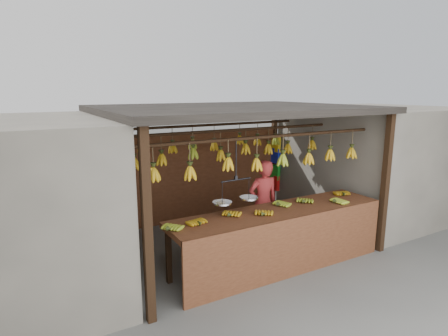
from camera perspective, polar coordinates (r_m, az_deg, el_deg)
ground at (r=6.77m, az=1.28°, el=-11.30°), size 80.00×80.00×0.00m
stall at (r=6.54m, az=-0.12°, el=5.81°), size 4.30×3.30×2.40m
neighbor_right at (r=8.77m, az=21.97°, el=1.08°), size 3.00×3.00×2.30m
counter at (r=5.64m, az=8.99°, el=-8.56°), size 3.62×0.79×0.96m
hanging_bananas at (r=6.30m, az=1.33°, el=2.42°), size 3.63×2.25×0.37m
balance_scale at (r=5.30m, az=1.81°, el=-4.42°), size 0.71×0.28×0.89m
vendor at (r=6.51m, az=5.96°, el=-5.28°), size 0.59×0.43×1.50m
bag_bundles at (r=8.59m, az=7.83°, el=0.64°), size 0.08×0.26×1.23m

